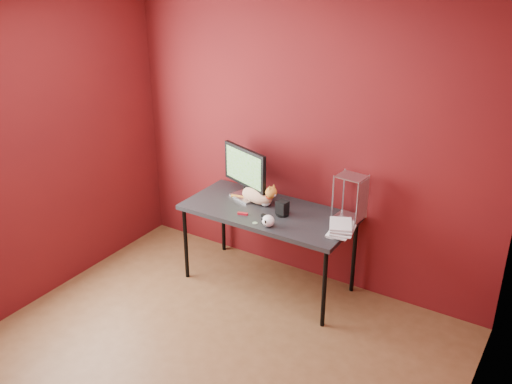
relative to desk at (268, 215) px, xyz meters
The scene contains 11 objects.
room 1.57m from the desk, 83.75° to the right, with size 3.52×3.52×2.61m.
desk is the anchor object (origin of this frame).
monitor 0.46m from the desk, 160.56° to the left, with size 0.53×0.25×0.48m.
cat 0.22m from the desk, 152.71° to the left, with size 0.48×0.24×0.23m.
skull_mug 0.32m from the desk, 59.92° to the right, with size 0.10×0.11×0.10m.
speaker 0.18m from the desk, ahead, with size 0.11×0.11×0.13m.
book_stack 0.82m from the desk, ahead, with size 0.26×0.29×0.95m.
wire_rack 0.73m from the desk, 19.23° to the left, with size 0.24×0.20×0.39m.
pocket_knife 0.25m from the desk, 126.87° to the right, with size 0.09×0.02×0.02m, color maroon.
black_gadget 0.15m from the desk, 75.39° to the right, with size 0.05×0.03×0.02m, color black.
washer 0.28m from the desk, 83.47° to the right, with size 0.04×0.04×0.00m, color #B0AFB4.
Camera 1 is at (2.11, -2.47, 2.92)m, focal length 40.00 mm.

